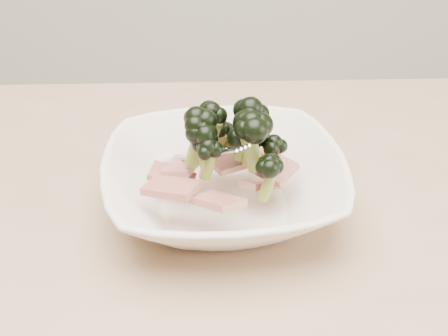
{
  "coord_description": "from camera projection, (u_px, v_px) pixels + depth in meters",
  "views": [
    {
      "loc": [
        0.08,
        -0.46,
        1.14
      ],
      "look_at": [
        0.1,
        0.08,
        0.8
      ],
      "focal_mm": 50.0,
      "sensor_mm": 36.0,
      "label": 1
    }
  ],
  "objects": [
    {
      "name": "dining_table",
      "position": [
        128.0,
        331.0,
        0.64
      ],
      "size": [
        1.2,
        0.8,
        0.75
      ],
      "color": "tan",
      "rests_on": "ground"
    },
    {
      "name": "broccoli_dish",
      "position": [
        225.0,
        177.0,
        0.64
      ],
      "size": [
        0.27,
        0.27,
        0.13
      ],
      "color": "silver",
      "rests_on": "dining_table"
    }
  ]
}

